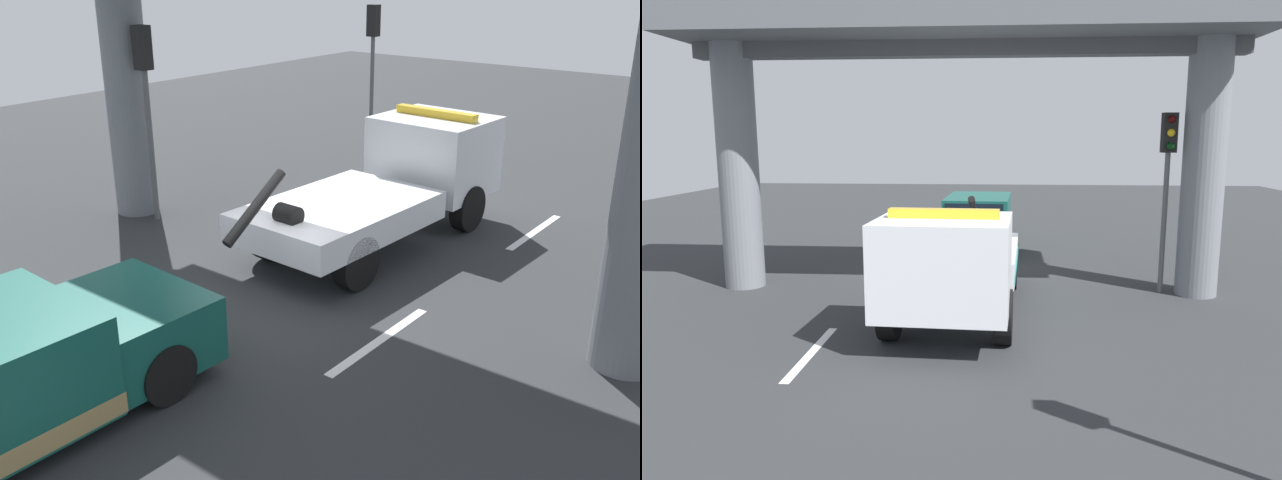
{
  "view_description": "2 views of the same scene",
  "coord_description": "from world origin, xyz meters",
  "views": [
    {
      "loc": [
        -8.15,
        -7.61,
        5.47
      ],
      "look_at": [
        0.99,
        -0.4,
        0.89
      ],
      "focal_mm": 40.06,
      "sensor_mm": 36.0,
      "label": 1
    },
    {
      "loc": [
        15.4,
        0.95,
        3.7
      ],
      "look_at": [
        -0.23,
        -0.19,
        0.91
      ],
      "focal_mm": 32.85,
      "sensor_mm": 36.0,
      "label": 2
    }
  ],
  "objects": [
    {
      "name": "ground_plane",
      "position": [
        0.0,
        0.0,
        -0.05
      ],
      "size": [
        60.0,
        40.0,
        0.1
      ],
      "primitive_type": "cube",
      "color": "#2D3033"
    },
    {
      "name": "lane_stripe_west",
      "position": [
        -6.0,
        -2.35,
        0.0
      ],
      "size": [
        2.6,
        0.16,
        0.01
      ],
      "primitive_type": "cube",
      "color": "silver",
      "rests_on": "ground"
    },
    {
      "name": "lane_stripe_mid",
      "position": [
        0.0,
        -2.35,
        0.0
      ],
      "size": [
        2.6,
        0.16,
        0.01
      ],
      "primitive_type": "cube",
      "color": "silver",
      "rests_on": "ground"
    },
    {
      "name": "lane_stripe_east",
      "position": [
        6.0,
        -2.35,
        0.0
      ],
      "size": [
        2.6,
        0.16,
        0.01
      ],
      "primitive_type": "cube",
      "color": "silver",
      "rests_on": "ground"
    },
    {
      "name": "tow_truck_white",
      "position": [
        4.05,
        -0.03,
        1.2
      ],
      "size": [
        7.29,
        2.63,
        2.46
      ],
      "color": "white",
      "rests_on": "ground"
    },
    {
      "name": "towed_van_green",
      "position": [
        -4.9,
        0.0,
        0.78
      ],
      "size": [
        5.28,
        2.39,
        1.58
      ],
      "color": "#145147",
      "rests_on": "ground"
    },
    {
      "name": "overpass_structure",
      "position": [
        1.61,
        0.0,
        5.47
      ],
      "size": [
        3.6,
        12.97,
        6.59
      ],
      "color": "slate",
      "rests_on": "ground"
    },
    {
      "name": "traffic_light_near",
      "position": [
        1.52,
        4.7,
        3.08
      ],
      "size": [
        0.39,
        0.32,
        4.22
      ],
      "color": "#515456",
      "rests_on": "ground"
    }
  ]
}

